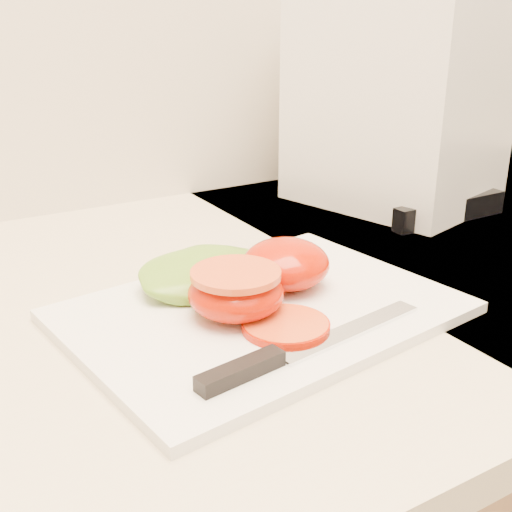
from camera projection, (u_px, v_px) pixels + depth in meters
stove at (499, 486)px, 1.05m from camera, size 0.76×0.66×0.93m
cutting_board at (262, 311)px, 0.58m from camera, size 0.36×0.28×0.01m
tomato_half_dome at (286, 264)px, 0.61m from camera, size 0.08×0.08×0.05m
tomato_half_cut at (236, 291)px, 0.55m from camera, size 0.08×0.08×0.04m
tomato_slice_0 at (286, 326)px, 0.53m from camera, size 0.07×0.07×0.01m
lettuce_leaf_0 at (205, 273)px, 0.61m from camera, size 0.15×0.11×0.03m
knife at (287, 354)px, 0.49m from camera, size 0.23×0.05×0.01m
appliance at (397, 94)px, 0.87m from camera, size 0.26×0.29×0.30m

